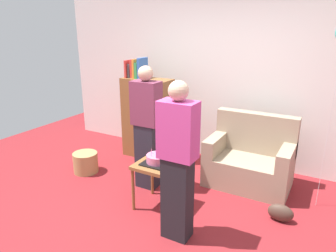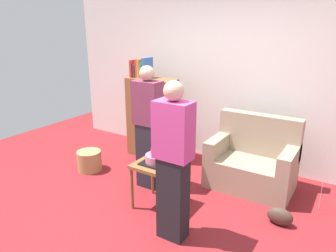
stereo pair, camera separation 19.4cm
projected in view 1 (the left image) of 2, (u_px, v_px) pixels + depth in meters
name	position (u px, v px, depth m)	size (l,w,h in m)	color
ground_plane	(158.00, 221.00, 3.50)	(8.00, 8.00, 0.00)	maroon
wall_back	(226.00, 76.00, 4.78)	(6.00, 0.10, 2.70)	silver
couch	(250.00, 161.00, 4.23)	(1.10, 0.70, 0.96)	gray
bookshelf	(147.00, 117.00, 5.05)	(0.80, 0.36, 1.62)	brown
side_table	(158.00, 170.00, 3.64)	(0.48, 0.48, 0.56)	brown
birthday_cake	(157.00, 159.00, 3.60)	(0.32, 0.32, 0.17)	black
person_blowing_candles	(147.00, 128.00, 4.01)	(0.36, 0.22, 1.63)	#23232D
person_holding_cake	(178.00, 162.00, 3.00)	(0.36, 0.22, 1.63)	black
wicker_basket	(86.00, 162.00, 4.63)	(0.36, 0.36, 0.30)	#A88451
handbag	(281.00, 213.00, 3.47)	(0.28, 0.14, 0.20)	#473328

